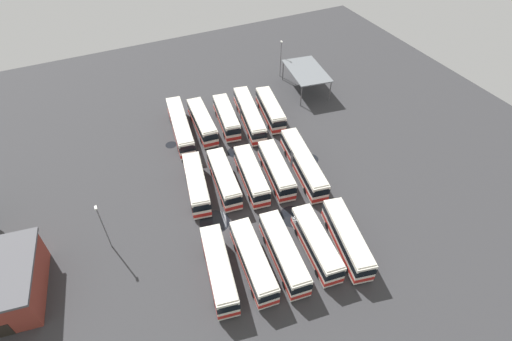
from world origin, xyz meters
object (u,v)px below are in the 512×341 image
bus_row0_slot4 (270,109)px  bus_row2_slot4 (347,238)px  bus_row1_slot0 (196,184)px  depot_building (4,284)px  bus_row0_slot1 (202,122)px  bus_row0_slot3 (249,114)px  bus_row2_slot0 (219,269)px  bus_row1_slot1 (224,178)px  bus_row1_slot4 (303,163)px  lamp_post_far_corner (281,57)px  bus_row2_slot1 (253,261)px  bus_row2_slot2 (284,253)px  bus_row1_slot3 (276,170)px  lamp_post_by_building (103,226)px  maintenance_shelter (307,71)px  bus_row0_slot0 (180,126)px  bus_row0_slot2 (226,117)px  bus_row2_slot3 (316,243)px  bus_row1_slot2 (251,175)px

bus_row0_slot4 → bus_row2_slot4: 30.08m
bus_row1_slot0 → depot_building: 25.88m
bus_row0_slot1 → bus_row2_slot4: 32.53m
bus_row0_slot3 → bus_row2_slot0: bearing=-31.1°
bus_row1_slot1 → bus_row1_slot4: bearing=80.4°
lamp_post_far_corner → bus_row2_slot1: bearing=-31.8°
bus_row2_slot4 → lamp_post_far_corner: lamp_post_far_corner is taller
bus_row0_slot4 → bus_row1_slot4: 15.19m
bus_row0_slot1 → bus_row2_slot2: (29.99, -0.12, 0.00)m
bus_row2_slot0 → bus_row2_slot4: bearing=80.5°
bus_row2_slot2 → depot_building: depot_building is taller
bus_row1_slot3 → lamp_post_by_building: bearing=-85.1°
maintenance_shelter → lamp_post_by_building: size_ratio=1.50×
bus_row0_slot0 → bus_row2_slot0: 29.51m
bus_row2_slot4 → depot_building: 40.56m
bus_row1_slot3 → bus_row2_slot0: same height
bus_row0_slot2 → bus_row0_slot4: 8.14m
bus_row0_slot3 → maintenance_shelter: (-5.42, 14.73, 2.33)m
bus_row1_slot1 → bus_row2_slot3: same height
bus_row1_slot4 → bus_row2_slot2: same height
bus_row1_slot1 → bus_row1_slot3: size_ratio=0.97×
bus_row2_slot1 → lamp_post_far_corner: 47.43m
bus_row2_slot4 → bus_row1_slot3: bearing=-171.7°
bus_row2_slot0 → lamp_post_far_corner: 49.19m
bus_row2_slot1 → bus_row1_slot1: bearing=171.7°
bus_row2_slot2 → depot_building: (-9.32, -30.78, 0.75)m
lamp_post_by_building → bus_row0_slot3: bearing=121.7°
bus_row0_slot2 → bus_row2_slot1: 30.09m
bus_row0_slot2 → lamp_post_far_corner: (-11.33, 16.67, 2.46)m
bus_row2_slot3 → lamp_post_by_building: 26.45m
bus_row2_slot0 → depot_building: bearing=-109.5°
bus_row2_slot3 → lamp_post_far_corner: (-41.29, 16.74, 2.46)m
bus_row0_slot4 → bus_row2_slot2: size_ratio=0.97×
bus_row2_slot2 → bus_row2_slot4: 8.44m
bus_row1_slot0 → maintenance_shelter: bearing=121.8°
bus_row0_slot0 → bus_row0_slot1: size_ratio=1.28×
bus_row0_slot1 → bus_row1_slot0: 15.21m
bus_row0_slot0 → bus_row2_slot2: size_ratio=1.25×
bus_row0_slot4 → bus_row1_slot3: (14.58, -6.40, -0.00)m
lamp_post_far_corner → bus_row1_slot1: bearing=-41.9°
maintenance_shelter → lamp_post_by_building: (22.35, -42.18, 0.08)m
bus_row0_slot3 → bus_row1_slot3: bearing=-8.9°
bus_row1_slot3 → bus_row2_slot3: size_ratio=1.03×
bus_row0_slot2 → bus_row2_slot0: size_ratio=0.95×
bus_row2_slot2 → lamp_post_by_building: bearing=-121.2°
bus_row2_slot0 → lamp_post_far_corner: lamp_post_far_corner is taller
bus_row2_slot4 → bus_row1_slot2: bearing=-158.7°
bus_row0_slot3 → bus_row2_slot2: same height
bus_row2_slot3 → bus_row0_slot4: bearing=164.3°
bus_row1_slot3 → depot_building: 37.12m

